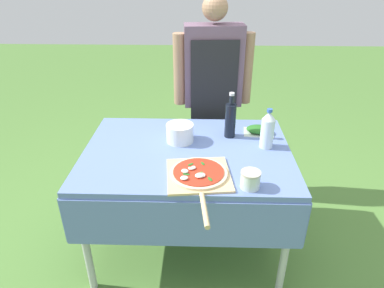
{
  "coord_description": "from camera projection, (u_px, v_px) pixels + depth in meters",
  "views": [
    {
      "loc": [
        0.08,
        -1.72,
        1.71
      ],
      "look_at": [
        0.03,
        0.0,
        0.77
      ],
      "focal_mm": 32.0,
      "sensor_mm": 36.0,
      "label": 1
    }
  ],
  "objects": [
    {
      "name": "ground_plane",
      "position": [
        188.0,
        242.0,
        2.33
      ],
      "size": [
        12.0,
        12.0,
        0.0
      ],
      "primitive_type": "plane",
      "color": "#517F38"
    },
    {
      "name": "prep_table",
      "position": [
        187.0,
        162.0,
        2.02
      ],
      "size": [
        1.21,
        0.88,
        0.73
      ],
      "color": "#607AB7",
      "rests_on": "ground"
    },
    {
      "name": "person_cook",
      "position": [
        213.0,
        86.0,
        2.48
      ],
      "size": [
        0.56,
        0.21,
        1.51
      ],
      "rotation": [
        0.0,
        0.0,
        3.22
      ],
      "color": "#70604C",
      "rests_on": "ground"
    },
    {
      "name": "pizza_on_peel",
      "position": [
        199.0,
        175.0,
        1.73
      ],
      "size": [
        0.35,
        0.57,
        0.05
      ],
      "rotation": [
        0.0,
        0.0,
        0.11
      ],
      "color": "#D1B27F",
      "rests_on": "prep_table"
    },
    {
      "name": "oil_bottle",
      "position": [
        230.0,
        120.0,
        2.08
      ],
      "size": [
        0.07,
        0.07,
        0.29
      ],
      "color": "black",
      "rests_on": "prep_table"
    },
    {
      "name": "water_bottle",
      "position": [
        268.0,
        130.0,
        1.96
      ],
      "size": [
        0.08,
        0.08,
        0.24
      ],
      "color": "silver",
      "rests_on": "prep_table"
    },
    {
      "name": "herb_container",
      "position": [
        259.0,
        130.0,
        2.16
      ],
      "size": [
        0.2,
        0.15,
        0.05
      ],
      "rotation": [
        0.0,
        0.0,
        -0.1
      ],
      "color": "silver",
      "rests_on": "prep_table"
    },
    {
      "name": "mixing_tub",
      "position": [
        180.0,
        133.0,
        2.06
      ],
      "size": [
        0.17,
        0.17,
        0.11
      ],
      "primitive_type": "cylinder",
      "color": "silver",
      "rests_on": "prep_table"
    },
    {
      "name": "sauce_jar",
      "position": [
        250.0,
        181.0,
        1.64
      ],
      "size": [
        0.1,
        0.1,
        0.09
      ],
      "color": "silver",
      "rests_on": "prep_table"
    }
  ]
}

